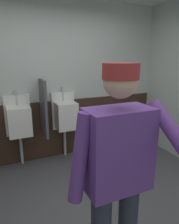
% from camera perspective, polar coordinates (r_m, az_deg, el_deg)
% --- Properties ---
extents(ground_plane, '(4.62, 4.07, 0.04)m').
position_cam_1_polar(ground_plane, '(2.52, 1.55, -28.80)').
color(ground_plane, '#4C4C51').
extents(wall_back, '(4.62, 0.12, 2.65)m').
position_cam_1_polar(wall_back, '(3.54, -11.14, 8.24)').
color(wall_back, silver).
rests_on(wall_back, ground_plane).
extents(wainscot_band_back, '(4.02, 0.03, 1.01)m').
position_cam_1_polar(wainscot_band_back, '(3.66, -10.21, -4.76)').
color(wainscot_band_back, '#382319').
rests_on(wainscot_band_back, ground_plane).
extents(urinal_left, '(0.40, 0.34, 1.24)m').
position_cam_1_polar(urinal_left, '(3.35, -19.02, -2.26)').
color(urinal_left, white).
rests_on(urinal_left, ground_plane).
extents(urinal_middle, '(0.40, 0.34, 1.24)m').
position_cam_1_polar(urinal_middle, '(3.49, -6.71, -0.85)').
color(urinal_middle, white).
rests_on(urinal_middle, ground_plane).
extents(privacy_divider_panel, '(0.04, 0.40, 0.90)m').
position_cam_1_polar(privacy_divider_panel, '(3.29, -12.66, 1.02)').
color(privacy_divider_panel, '#4C4C51').
extents(person, '(0.64, 0.60, 1.69)m').
position_cam_1_polar(person, '(1.41, 7.82, -16.50)').
color(person, '#2D3342').
rests_on(person, ground_plane).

